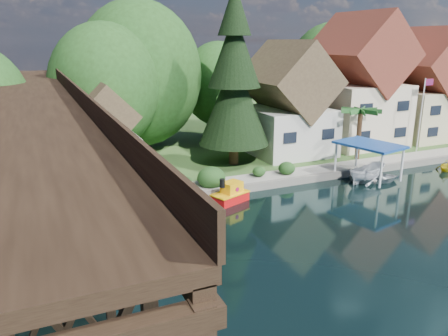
{
  "coord_description": "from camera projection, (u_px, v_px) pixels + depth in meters",
  "views": [
    {
      "loc": [
        -16.11,
        -20.87,
        11.43
      ],
      "look_at": [
        -4.25,
        6.0,
        2.82
      ],
      "focal_mm": 35.0,
      "sensor_mm": 36.0,
      "label": 1
    }
  ],
  "objects": [
    {
      "name": "house_center",
      "position": [
        357.0,
        89.0,
        46.66
      ],
      "size": [
        8.65,
        9.18,
        13.89
      ],
      "color": "beige",
      "rests_on": "bank"
    },
    {
      "name": "house_left",
      "position": [
        287.0,
        107.0,
        43.09
      ],
      "size": [
        7.64,
        8.64,
        11.02
      ],
      "color": "beige",
      "rests_on": "bank"
    },
    {
      "name": "house_right",
      "position": [
        422.0,
        92.0,
        49.89
      ],
      "size": [
        8.15,
        8.64,
        12.45
      ],
      "color": "beige",
      "rests_on": "bank"
    },
    {
      "name": "boat_canopy",
      "position": [
        368.0,
        165.0,
        36.41
      ],
      "size": [
        4.52,
        5.72,
        3.27
      ],
      "color": "white",
      "rests_on": "ground"
    },
    {
      "name": "bg_trees",
      "position": [
        211.0,
        82.0,
        44.77
      ],
      "size": [
        49.9,
        13.3,
        10.57
      ],
      "color": "#382314",
      "rests_on": "bank"
    },
    {
      "name": "conifer",
      "position": [
        234.0,
        81.0,
        38.08
      ],
      "size": [
        6.36,
        6.36,
        15.65
      ],
      "color": "#382314",
      "rests_on": "bank"
    },
    {
      "name": "promenade",
      "position": [
        316.0,
        170.0,
        38.12
      ],
      "size": [
        50.0,
        2.6,
        0.06
      ],
      "primitive_type": "cube",
      "color": "gray",
      "rests_on": "bank"
    },
    {
      "name": "trestle_bridge",
      "position": [
        40.0,
        153.0,
        24.61
      ],
      "size": [
        4.12,
        44.18,
        9.3
      ],
      "color": "black",
      "rests_on": "ground"
    },
    {
      "name": "flagpole",
      "position": [
        423.0,
        107.0,
        43.48
      ],
      "size": [
        1.16,
        0.11,
        7.4
      ],
      "color": "white",
      "rests_on": "bank"
    },
    {
      "name": "bank",
      "position": [
        168.0,
        128.0,
        57.56
      ],
      "size": [
        140.0,
        52.0,
        0.5
      ],
      "primitive_type": "cube",
      "color": "#2F5220",
      "rests_on": "ground"
    },
    {
      "name": "shrubs",
      "position": [
        203.0,
        177.0,
        33.78
      ],
      "size": [
        15.76,
        2.47,
        1.7
      ],
      "color": "#1C4318",
      "rests_on": "bank"
    },
    {
      "name": "tugboat",
      "position": [
        230.0,
        194.0,
        31.94
      ],
      "size": [
        3.13,
        2.42,
        2.01
      ],
      "color": "red",
      "rests_on": "ground"
    },
    {
      "name": "shed",
      "position": [
        105.0,
        138.0,
        35.17
      ],
      "size": [
        5.09,
        5.4,
        7.85
      ],
      "color": "beige",
      "rests_on": "bank"
    },
    {
      "name": "ground",
      "position": [
        323.0,
        227.0,
        27.78
      ],
      "size": [
        140.0,
        140.0,
        0.0
      ],
      "primitive_type": "plane",
      "color": "black",
      "rests_on": "ground"
    },
    {
      "name": "boat_yellow",
      "position": [
        446.0,
        165.0,
        39.57
      ],
      "size": [
        2.86,
        2.72,
        1.18
      ],
      "primitive_type": "imported",
      "rotation": [
        0.0,
        0.0,
        2.04
      ],
      "color": "gold",
      "rests_on": "ground"
    },
    {
      "name": "seawall",
      "position": [
        305.0,
        180.0,
        36.26
      ],
      "size": [
        60.0,
        0.4,
        0.62
      ],
      "primitive_type": "cube",
      "color": "slate",
      "rests_on": "ground"
    },
    {
      "name": "boat_white_a",
      "position": [
        375.0,
        177.0,
        36.66
      ],
      "size": [
        4.83,
        4.07,
        0.85
      ],
      "primitive_type": "imported",
      "rotation": [
        0.0,
        0.0,
        1.26
      ],
      "color": "silver",
      "rests_on": "ground"
    },
    {
      "name": "palm_tree",
      "position": [
        361.0,
        112.0,
        40.59
      ],
      "size": [
        3.64,
        3.64,
        5.14
      ],
      "color": "#382314",
      "rests_on": "bank"
    }
  ]
}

